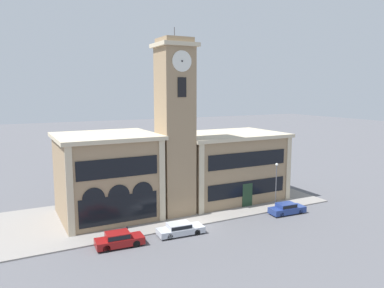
{
  "coord_description": "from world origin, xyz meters",
  "views": [
    {
      "loc": [
        -18.54,
        -35.05,
        14.97
      ],
      "look_at": [
        1.29,
        3.14,
        8.79
      ],
      "focal_mm": 35.0,
      "sensor_mm": 36.0,
      "label": 1
    }
  ],
  "objects_px": {
    "parked_car_mid": "(180,229)",
    "bollard": "(127,232)",
    "parked_car_near": "(119,239)",
    "parked_car_far": "(287,208)",
    "street_lamp": "(276,179)"
  },
  "relations": [
    {
      "from": "parked_car_mid",
      "to": "bollard",
      "type": "distance_m",
      "value": 5.46
    },
    {
      "from": "parked_car_near",
      "to": "parked_car_mid",
      "type": "height_order",
      "value": "parked_car_near"
    },
    {
      "from": "parked_car_near",
      "to": "bollard",
      "type": "height_order",
      "value": "parked_car_near"
    },
    {
      "from": "parked_car_far",
      "to": "street_lamp",
      "type": "bearing_deg",
      "value": 93.69
    },
    {
      "from": "street_lamp",
      "to": "bollard",
      "type": "xyz_separation_m",
      "value": [
        -19.62,
        -0.35,
        -3.29
      ]
    },
    {
      "from": "parked_car_near",
      "to": "parked_car_mid",
      "type": "bearing_deg",
      "value": 3.47
    },
    {
      "from": "parked_car_mid",
      "to": "bollard",
      "type": "relative_size",
      "value": 4.7
    },
    {
      "from": "parked_car_far",
      "to": "bollard",
      "type": "relative_size",
      "value": 4.35
    },
    {
      "from": "parked_car_near",
      "to": "street_lamp",
      "type": "xyz_separation_m",
      "value": [
        20.98,
        2.1,
        3.19
      ]
    },
    {
      "from": "street_lamp",
      "to": "bollard",
      "type": "relative_size",
      "value": 5.47
    },
    {
      "from": "parked_car_far",
      "to": "parked_car_near",
      "type": "bearing_deg",
      "value": -176.53
    },
    {
      "from": "parked_car_near",
      "to": "street_lamp",
      "type": "relative_size",
      "value": 0.81
    },
    {
      "from": "parked_car_near",
      "to": "street_lamp",
      "type": "distance_m",
      "value": 21.33
    },
    {
      "from": "parked_car_mid",
      "to": "street_lamp",
      "type": "height_order",
      "value": "street_lamp"
    },
    {
      "from": "parked_car_near",
      "to": "parked_car_mid",
      "type": "distance_m",
      "value": 6.54
    }
  ]
}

